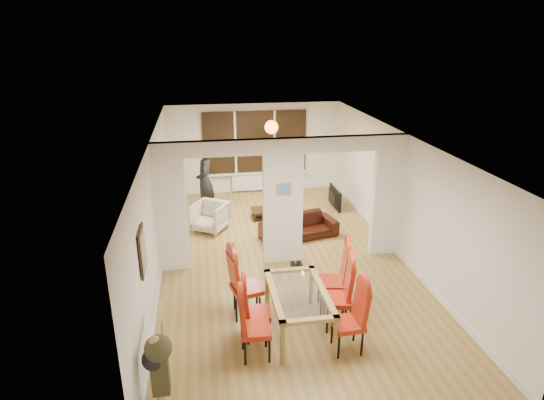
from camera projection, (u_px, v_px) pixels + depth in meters
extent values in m
cube|color=olive|center=(282.00, 259.00, 9.56)|extent=(5.00, 9.00, 0.01)
cube|color=white|center=(283.00, 202.00, 9.11)|extent=(5.00, 0.18, 2.60)
cube|color=black|center=(255.00, 142.00, 13.15)|extent=(3.00, 0.08, 1.80)
cube|color=white|center=(256.00, 182.00, 13.53)|extent=(1.40, 0.08, 0.50)
sphere|color=orange|center=(271.00, 127.00, 11.91)|extent=(0.36, 0.36, 0.36)
cube|color=gray|center=(142.00, 251.00, 6.41)|extent=(0.04, 0.52, 0.67)
cube|color=#4C8CD8|center=(284.00, 189.00, 8.91)|extent=(0.30, 0.03, 0.25)
imported|color=black|center=(299.00, 226.00, 10.54)|extent=(1.89, 1.07, 0.52)
imported|color=#B9B39C|center=(210.00, 216.00, 10.88)|extent=(1.03, 1.04, 0.69)
imported|color=black|center=(205.00, 181.00, 11.61)|extent=(0.69, 0.47, 1.83)
imported|color=black|center=(331.00, 198.00, 12.31)|extent=(0.96, 0.14, 0.55)
cylinder|color=#143F19|center=(266.00, 202.00, 11.67)|extent=(0.08, 0.08, 0.31)
imported|color=black|center=(276.00, 209.00, 11.54)|extent=(0.23, 0.23, 0.06)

